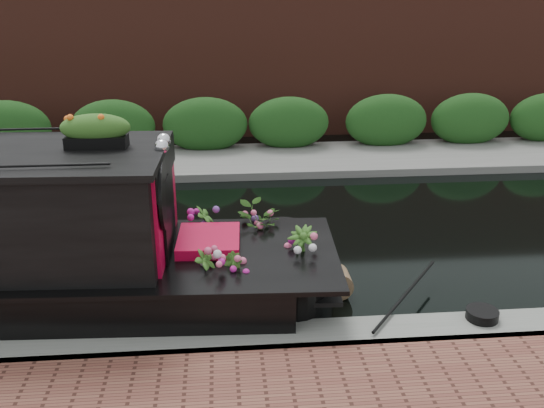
{
  "coord_description": "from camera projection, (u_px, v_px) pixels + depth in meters",
  "views": [
    {
      "loc": [
        0.45,
        -9.39,
        4.28
      ],
      "look_at": [
        1.22,
        -0.6,
        0.85
      ],
      "focal_mm": 40.0,
      "sensor_mm": 36.0,
      "label": 1
    }
  ],
  "objects": [
    {
      "name": "ground",
      "position": [
        197.0,
        240.0,
        10.23
      ],
      "size": [
        80.0,
        80.0,
        0.0
      ],
      "primitive_type": "plane",
      "color": "black",
      "rests_on": "ground"
    },
    {
      "name": "near_bank_coping",
      "position": [
        189.0,
        356.0,
        7.17
      ],
      "size": [
        40.0,
        0.6,
        0.5
      ],
      "primitive_type": "cube",
      "color": "slate",
      "rests_on": "ground"
    },
    {
      "name": "far_bank_path",
      "position": [
        202.0,
        165.0,
        14.13
      ],
      "size": [
        40.0,
        2.4,
        0.34
      ],
      "primitive_type": "cube",
      "color": "slate",
      "rests_on": "ground"
    },
    {
      "name": "far_hedge",
      "position": [
        203.0,
        154.0,
        14.97
      ],
      "size": [
        40.0,
        1.1,
        2.8
      ],
      "primitive_type": "cube",
      "color": "#1C4717",
      "rests_on": "ground"
    },
    {
      "name": "far_brick_wall",
      "position": [
        204.0,
        133.0,
        16.92
      ],
      "size": [
        40.0,
        1.0,
        8.0
      ],
      "primitive_type": "cube",
      "color": "#53261C",
      "rests_on": "ground"
    },
    {
      "name": "rope_fender",
      "position": [
        337.0,
        282.0,
        8.48
      ],
      "size": [
        0.39,
        0.4,
        0.39
      ],
      "primitive_type": "cylinder",
      "rotation": [
        1.57,
        0.0,
        0.0
      ],
      "color": "brown",
      "rests_on": "ground"
    },
    {
      "name": "coiled_mooring_rope",
      "position": [
        482.0,
        314.0,
        7.46
      ],
      "size": [
        0.4,
        0.4,
        0.12
      ],
      "primitive_type": "cylinder",
      "color": "black",
      "rests_on": "near_bank_coping"
    }
  ]
}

